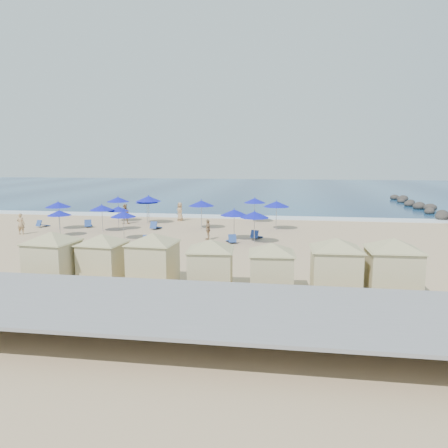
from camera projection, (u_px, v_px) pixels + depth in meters
The scene contains 36 objects.
ground at pixel (165, 246), 30.64m from camera, with size 160.00×160.00×0.00m, color tan.
ocean at pixel (246, 189), 84.36m from camera, with size 160.00×80.00×0.06m, color navy.
surf_line at pixel (207, 216), 45.77m from camera, with size 160.00×2.50×0.08m, color white.
seawall at pixel (68, 297), 17.35m from camera, with size 160.00×6.10×1.22m.
rock_jetty at pixel (422, 207), 51.29m from camera, with size 2.56×26.66×0.96m.
trash_bin at pixel (126, 256), 25.73m from camera, with size 0.84×0.84×0.84m, color black.
cabana_0 at pixel (52, 251), 21.34m from camera, with size 4.54×4.54×2.86m.
cabana_1 at pixel (103, 252), 21.69m from camera, with size 4.23×4.23×2.66m.
cabana_2 at pixel (153, 252), 21.17m from camera, with size 4.48×4.48×2.82m.
cabana_3 at pixel (211, 259), 20.18m from camera, with size 4.25×4.25×2.67m.
cabana_4 at pixel (272, 262), 19.74m from camera, with size 4.13×4.13×2.60m.
cabana_5 at pixel (336, 259), 19.62m from camera, with size 4.57×4.57×2.87m.
cabana_6 at pixel (393, 260), 19.25m from camera, with size 4.68×4.68×2.94m.
umbrella_0 at pixel (58, 205), 37.39m from camera, with size 2.19×2.19×2.49m.
umbrella_1 at pixel (59, 213), 34.17m from camera, with size 1.88×1.88×2.14m.
umbrella_2 at pixel (118, 199), 41.98m from camera, with size 2.18×2.18×2.49m.
umbrella_3 at pixel (102, 208), 36.39m from camera, with size 2.04×2.04×2.32m.
umbrella_4 at pixel (147, 200), 41.09m from camera, with size 2.18×2.18×2.48m.
umbrella_5 at pixel (118, 209), 37.23m from camera, with size 1.84×1.84×2.09m.
umbrella_6 at pixel (123, 214), 32.81m from camera, with size 1.96×1.96×2.23m.
umbrella_7 at pixel (201, 203), 37.68m from camera, with size 2.27×2.27×2.58m.
umbrella_8 at pixel (234, 212), 32.54m from camera, with size 2.12×2.12×2.41m.
umbrella_9 at pixel (255, 201), 41.54m from camera, with size 2.12×2.12×2.41m.
umbrella_10 at pixel (276, 204), 37.17m from camera, with size 2.26×2.26×2.57m.
umbrella_11 at pixel (254, 215), 31.29m from camera, with size 2.13×2.13×2.42m.
umbrella_12 at pixel (149, 199), 40.67m from camera, with size 2.38×2.38×2.71m.
beach_chair_0 at pixel (42, 224), 38.95m from camera, with size 0.90×1.32×0.67m.
beach_chair_1 at pixel (88, 224), 38.85m from camera, with size 1.05×1.45×0.73m.
beach_chair_2 at pixel (155, 226), 37.72m from camera, with size 0.76×1.40×0.73m.
beach_chair_3 at pixel (149, 241), 31.10m from camera, with size 0.68×1.41×0.76m.
beach_chair_4 at pixel (231, 240), 31.68m from camera, with size 0.95×1.38×0.70m.
beach_chair_5 at pixel (256, 236), 33.28m from camera, with size 0.94×1.44×0.73m.
beachgoer_0 at pixel (21, 224), 35.18m from camera, with size 0.63×0.41×1.72m, color tan.
beachgoer_1 at pixel (125, 214), 40.85m from camera, with size 0.90×0.70×1.86m, color tan.
beachgoer_2 at pixel (208, 229), 32.90m from camera, with size 0.91×0.38×1.56m, color tan.
beachgoer_3 at pixel (180, 212), 42.77m from camera, with size 0.88×0.57×1.80m, color tan.
Camera 1 is at (8.68, -29.07, 6.16)m, focal length 35.00 mm.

